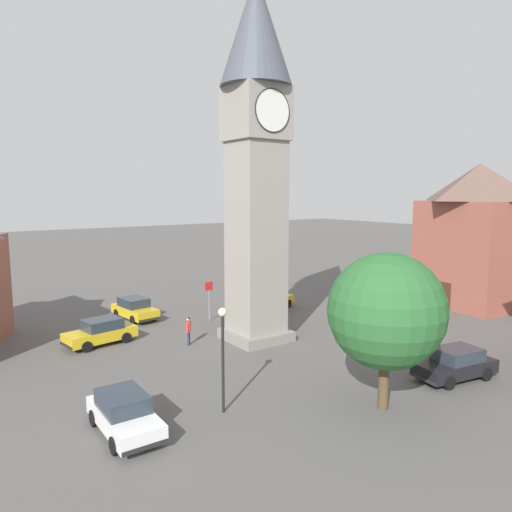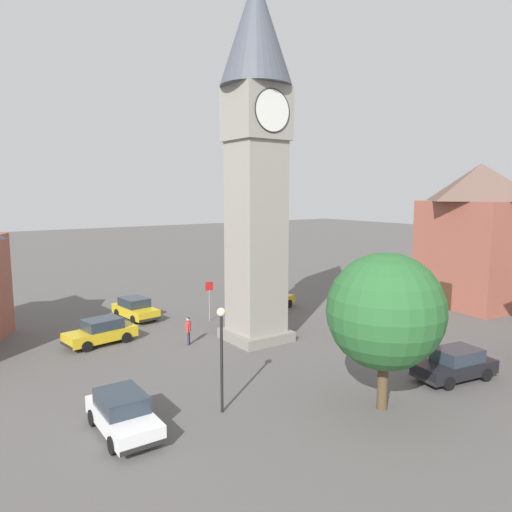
# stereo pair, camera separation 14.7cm
# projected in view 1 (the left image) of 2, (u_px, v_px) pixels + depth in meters

# --- Properties ---
(ground_plane) EXTENTS (200.00, 200.00, 0.00)m
(ground_plane) POSITION_uv_depth(u_px,v_px,m) (256.00, 339.00, 29.34)
(ground_plane) COLOR #565451
(clock_tower) EXTENTS (4.22, 4.22, 21.56)m
(clock_tower) POSITION_uv_depth(u_px,v_px,m) (256.00, 130.00, 27.67)
(clock_tower) COLOR gray
(clock_tower) RESTS_ON ground
(car_blue_kerb) EXTENTS (4.34, 2.31, 1.53)m
(car_blue_kerb) POSITION_uv_depth(u_px,v_px,m) (101.00, 332.00, 28.30)
(car_blue_kerb) COLOR gold
(car_blue_kerb) RESTS_ON ground
(car_silver_kerb) EXTENTS (4.36, 2.37, 1.53)m
(car_silver_kerb) POSITION_uv_depth(u_px,v_px,m) (455.00, 364.00, 22.98)
(car_silver_kerb) COLOR black
(car_silver_kerb) RESTS_ON ground
(car_red_corner) EXTENTS (4.45, 2.95, 1.53)m
(car_red_corner) POSITION_uv_depth(u_px,v_px,m) (271.00, 300.00, 36.78)
(car_red_corner) COLOR gold
(car_red_corner) RESTS_ON ground
(car_white_side) EXTENTS (2.19, 4.31, 1.53)m
(car_white_side) POSITION_uv_depth(u_px,v_px,m) (135.00, 309.00, 33.97)
(car_white_side) COLOR gold
(car_white_side) RESTS_ON ground
(car_black_far) EXTENTS (1.85, 4.15, 1.53)m
(car_black_far) POSITION_uv_depth(u_px,v_px,m) (124.00, 413.00, 17.82)
(car_black_far) COLOR white
(car_black_far) RESTS_ON ground
(pedestrian) EXTENTS (0.40, 0.45, 1.69)m
(pedestrian) POSITION_uv_depth(u_px,v_px,m) (188.00, 328.00, 28.11)
(pedestrian) COLOR #2D3351
(pedestrian) RESTS_ON ground
(tree) EXTENTS (4.83, 4.83, 6.61)m
(tree) POSITION_uv_depth(u_px,v_px,m) (386.00, 311.00, 19.39)
(tree) COLOR brown
(tree) RESTS_ON ground
(building_terrace_right) EXTENTS (7.72, 8.43, 11.27)m
(building_terrace_right) POSITION_uv_depth(u_px,v_px,m) (476.00, 234.00, 37.79)
(building_terrace_right) COLOR #995142
(building_terrace_right) RESTS_ON ground
(lamp_post) EXTENTS (0.36, 0.36, 4.41)m
(lamp_post) POSITION_uv_depth(u_px,v_px,m) (223.00, 342.00, 19.20)
(lamp_post) COLOR black
(lamp_post) RESTS_ON ground
(road_sign) EXTENTS (0.60, 0.07, 2.80)m
(road_sign) POSITION_uv_depth(u_px,v_px,m) (209.00, 295.00, 33.29)
(road_sign) COLOR gray
(road_sign) RESTS_ON ground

